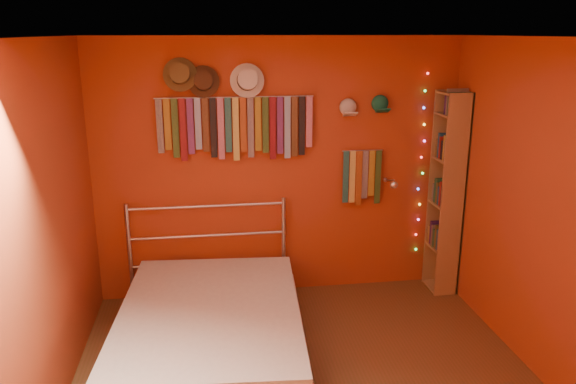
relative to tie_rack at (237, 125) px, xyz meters
name	(u,v)px	position (x,y,z in m)	size (l,w,h in m)	color
back_wall	(279,170)	(0.40, 0.07, -0.45)	(3.50, 0.02, 2.50)	#A3371A
right_wall	(555,220)	(2.15, -1.68, -0.45)	(0.02, 3.50, 2.50)	#A3371A
left_wall	(36,246)	(-1.35, -1.68, -0.45)	(0.02, 3.50, 2.50)	#A3371A
ceiling	(315,37)	(0.40, -1.68, 0.80)	(3.50, 3.50, 0.02)	white
tie_rack	(237,125)	(0.00, 0.00, 0.00)	(1.45, 0.03, 0.59)	silver
small_tie_rack	(362,175)	(1.20, 0.00, -0.52)	(0.40, 0.03, 0.55)	silver
fedora_olive	(180,74)	(-0.49, -0.03, 0.47)	(0.30, 0.16, 0.30)	brown
fedora_brown	(204,81)	(-0.29, -0.03, 0.41)	(0.29, 0.16, 0.28)	#422A17
fedora_white	(247,80)	(0.10, -0.03, 0.41)	(0.31, 0.17, 0.31)	silver
cap_white	(348,107)	(1.05, 0.01, 0.14)	(0.17, 0.21, 0.17)	silver
cap_green	(380,104)	(1.36, 0.01, 0.17)	(0.17, 0.22, 0.17)	#176A4C
fairy_lights	(421,165)	(1.82, 0.03, -0.45)	(0.06, 0.02, 1.81)	#FF3333
reading_lamp	(393,184)	(1.46, -0.18, -0.57)	(0.07, 0.32, 0.09)	silver
bookshelf	(450,193)	(2.06, -0.15, -0.69)	(0.25, 0.34, 2.00)	#A16F48
bed	(211,330)	(-0.31, -1.08, -1.47)	(1.65, 2.11, 1.00)	silver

